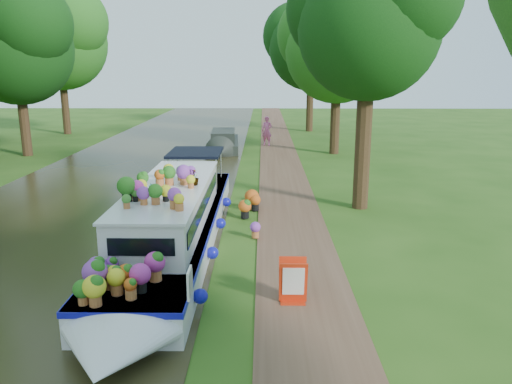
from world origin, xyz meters
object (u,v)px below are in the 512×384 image
(plant_boat, at_px, (172,221))
(second_boat, at_px, (223,142))
(pedestrian_pink, at_px, (267,131))
(sandwich_board, at_px, (293,283))

(plant_boat, bearing_deg, second_boat, 89.89)
(plant_boat, height_order, pedestrian_pink, plant_boat)
(plant_boat, height_order, sandwich_board, plant_boat)
(plant_boat, bearing_deg, sandwich_board, -45.08)
(plant_boat, distance_m, sandwich_board, 4.49)
(pedestrian_pink, bearing_deg, plant_boat, -79.64)
(second_boat, height_order, sandwich_board, second_boat)
(second_boat, distance_m, sandwich_board, 21.12)
(second_boat, bearing_deg, pedestrian_pink, 30.85)
(plant_boat, xyz_separation_m, second_boat, (0.03, 17.72, -0.36))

